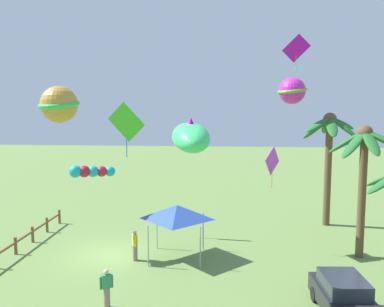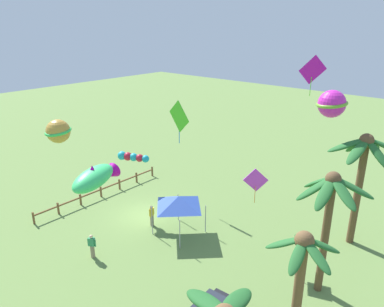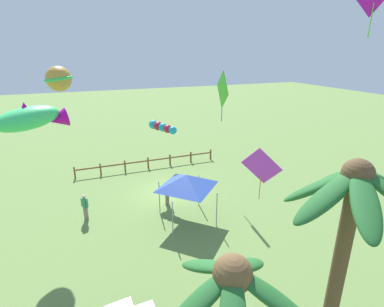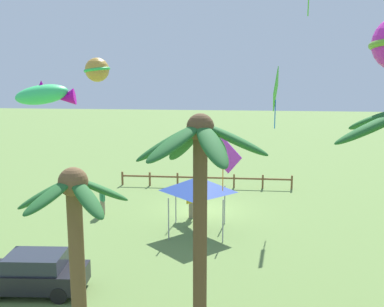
# 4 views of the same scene
# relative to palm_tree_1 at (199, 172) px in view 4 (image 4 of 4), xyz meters

# --- Properties ---
(ground_plane) EXTENTS (120.00, 120.00, 0.00)m
(ground_plane) POSITION_rel_palm_tree_1_xyz_m (0.76, -13.28, -5.34)
(ground_plane) COLOR olive
(palm_tree_1) EXTENTS (3.91, 3.78, 7.00)m
(palm_tree_1) POSITION_rel_palm_tree_1_xyz_m (0.00, 0.00, 0.00)
(palm_tree_1) COLOR brown
(palm_tree_1) RESTS_ON ground
(palm_tree_3) EXTENTS (3.22, 3.34, 5.47)m
(palm_tree_3) POSITION_rel_palm_tree_1_xyz_m (3.58, 0.36, -1.37)
(palm_tree_3) COLOR brown
(palm_tree_3) RESTS_ON ground
(rail_fence) EXTENTS (11.81, 0.12, 0.95)m
(rail_fence) POSITION_rel_palm_tree_1_xyz_m (1.09, -18.39, -4.77)
(rail_fence) COLOR brown
(rail_fence) RESTS_ON ground
(parked_car_0) EXTENTS (4.00, 1.95, 1.51)m
(parked_car_0) POSITION_rel_palm_tree_1_xyz_m (6.33, -2.61, -4.59)
(parked_car_0) COLOR black
(parked_car_0) RESTS_ON ground
(spectator_0) EXTENTS (0.39, 0.49, 1.59)m
(spectator_0) POSITION_rel_palm_tree_1_xyz_m (6.42, -11.79, -4.53)
(spectator_0) COLOR gray
(spectator_0) RESTS_ON ground
(spectator_1) EXTENTS (0.51, 0.36, 1.59)m
(spectator_1) POSITION_rel_palm_tree_1_xyz_m (1.42, -11.77, -4.53)
(spectator_1) COLOR gray
(spectator_1) RESTS_ON ground
(festival_tent) EXTENTS (2.86, 2.86, 2.85)m
(festival_tent) POSITION_rel_palm_tree_1_xyz_m (0.86, -9.64, -2.88)
(festival_tent) COLOR #9E9EA3
(festival_tent) RESTS_ON ground
(kite_ball_0) EXTENTS (1.91, 1.91, 1.36)m
(kite_ball_0) POSITION_rel_palm_tree_1_xyz_m (6.90, -13.25, 2.68)
(kite_ball_0) COLOR #BE8D35
(kite_tube_1) EXTENTS (1.48, 2.17, 0.71)m
(kite_tube_1) POSITION_rel_palm_tree_1_xyz_m (0.97, -14.15, -0.77)
(kite_tube_1) COLOR #1CA6B4
(kite_diamond_2) EXTENTS (0.43, 2.41, 3.40)m
(kite_diamond_2) POSITION_rel_palm_tree_1_xyz_m (-3.08, -13.22, 1.62)
(kite_diamond_2) COLOR green
(kite_fish_4) EXTENTS (2.98, 1.74, 1.27)m
(kite_fish_4) POSITION_rel_palm_tree_1_xyz_m (7.91, -8.34, 1.59)
(kite_fish_4) COLOR #3CDA6E
(kite_diamond_6) EXTENTS (1.44, 0.92, 2.32)m
(kite_diamond_6) POSITION_rel_palm_tree_1_xyz_m (-0.53, -4.62, -0.34)
(kite_diamond_6) COLOR #C539E1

